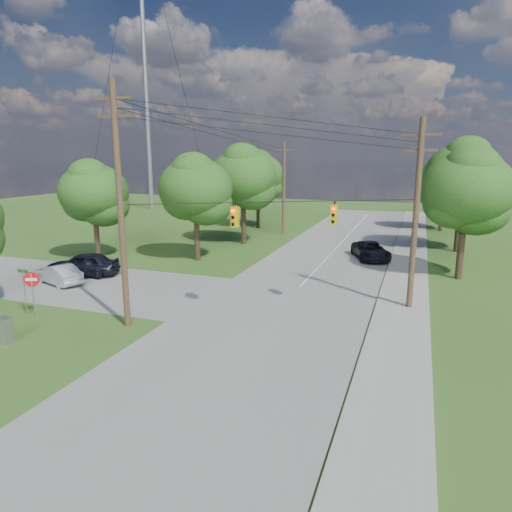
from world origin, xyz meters
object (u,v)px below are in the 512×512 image
at_px(pole_ne, 416,213).
at_px(car_cross_dark, 83,264).
at_px(control_cabinet, 4,331).
at_px(do_not_enter_sign, 32,284).
at_px(pole_north_e, 419,190).
at_px(car_cross_silver, 59,274).
at_px(car_main_north, 371,251).
at_px(pole_sw, 120,204).
at_px(pole_north_w, 284,187).

distance_m(pole_ne, car_cross_dark, 22.76).
relative_size(control_cabinet, do_not_enter_sign, 0.51).
height_order(pole_north_e, car_cross_silver, pole_north_e).
bearing_deg(car_main_north, do_not_enter_sign, -148.18).
bearing_deg(control_cabinet, pole_sw, 45.23).
height_order(pole_sw, pole_ne, pole_sw).
bearing_deg(control_cabinet, pole_ne, 33.87).
xyz_separation_m(pole_north_e, car_cross_dark, (-22.29, -22.45, -4.24)).
xyz_separation_m(car_main_north, control_cabinet, (-14.05, -23.68, -0.11)).
relative_size(car_cross_dark, car_cross_silver, 1.23).
xyz_separation_m(car_cross_silver, control_cabinet, (5.00, -8.87, -0.07)).
distance_m(car_cross_dark, do_not_enter_sign, 8.45).
bearing_deg(pole_ne, car_main_north, 105.62).
bearing_deg(car_cross_silver, car_cross_dark, -164.18).
bearing_deg(pole_north_e, pole_sw, -114.52).
xyz_separation_m(pole_north_w, do_not_enter_sign, (-5.10, -30.17, -3.32)).
relative_size(pole_north_e, pole_north_w, 1.00).
distance_m(pole_ne, car_main_north, 13.48).
bearing_deg(car_cross_dark, car_main_north, 105.52).
bearing_deg(pole_ne, car_cross_dark, -178.84).
bearing_deg(car_cross_dark, do_not_enter_sign, 4.88).
distance_m(pole_sw, pole_north_w, 29.62).
bearing_deg(pole_ne, pole_sw, -150.62).
bearing_deg(pole_north_e, car_cross_dark, -134.80).
distance_m(pole_north_w, car_main_north, 15.04).
distance_m(pole_sw, car_main_north, 22.86).
height_order(pole_ne, do_not_enter_sign, pole_ne).
bearing_deg(pole_sw, do_not_enter_sign, -174.05).
height_order(pole_sw, pole_north_e, pole_sw).
height_order(pole_ne, control_cabinet, pole_ne).
xyz_separation_m(control_cabinet, do_not_enter_sign, (-1.56, 3.34, 1.18)).
xyz_separation_m(pole_sw, car_main_north, (10.10, 19.76, -5.48)).
relative_size(pole_north_w, car_cross_silver, 2.45).
distance_m(car_main_north, do_not_enter_sign, 25.65).
distance_m(pole_ne, pole_north_w, 26.03).
relative_size(pole_sw, control_cabinet, 9.42).
xyz_separation_m(car_cross_dark, do_not_enter_sign, (3.29, -7.72, 0.92)).
height_order(pole_ne, car_cross_silver, pole_ne).
relative_size(pole_north_w, do_not_enter_sign, 4.00).
bearing_deg(do_not_enter_sign, car_main_north, 28.08).
relative_size(car_main_north, control_cabinet, 4.06).
relative_size(pole_north_e, car_main_north, 1.94).
bearing_deg(pole_sw, pole_ne, 29.38).
bearing_deg(car_main_north, control_cabinet, -141.35).
bearing_deg(do_not_enter_sign, pole_ne, -1.14).
xyz_separation_m(pole_north_w, car_cross_dark, (-8.39, -22.45, -4.24)).
bearing_deg(pole_north_w, car_cross_silver, -109.12).
relative_size(pole_north_w, car_cross_dark, 1.99).
xyz_separation_m(car_cross_dark, car_cross_silver, (-0.15, -2.20, -0.19)).
relative_size(pole_sw, do_not_enter_sign, 4.80).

